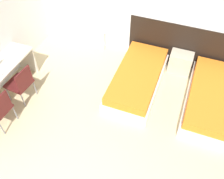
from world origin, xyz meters
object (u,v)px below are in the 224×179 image
Objects in this scene: bed_near_door at (211,98)px; chair_near_laptop at (21,83)px; nightstand at (180,62)px; bed_near_window at (137,79)px.

chair_near_laptop is at bearing -161.97° from bed_near_door.
bed_near_window is at bearing -133.29° from nightstand.
bed_near_door is (1.56, 0.00, 0.00)m from bed_near_window.
bed_near_window is 1.14m from nightstand.
bed_near_window is at bearing 34.98° from chair_near_laptop.
nightstand reaches higher than bed_near_door.
nightstand is 3.53m from chair_near_laptop.
bed_near_window is 1.56m from bed_near_door.
chair_near_laptop reaches higher than bed_near_door.
bed_near_door is at bearing 23.45° from chair_near_laptop.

